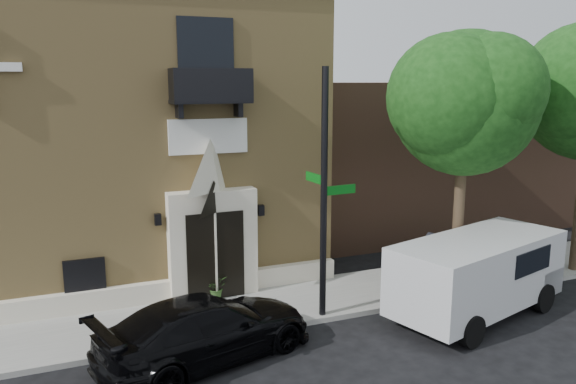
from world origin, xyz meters
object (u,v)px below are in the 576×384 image
Objects in this scene: fire_hydrant at (427,283)px; cargo_van at (482,272)px; black_sedan at (207,329)px; pedestrian_near at (428,256)px; dumpster at (516,259)px; street_sign at (324,195)px.

cargo_van is at bearing -60.02° from fire_hydrant.
black_sedan is 8.13m from pedestrian_near.
cargo_van is 1.74m from fire_hydrant.
pedestrian_near is at bearing 138.09° from dumpster.
fire_hydrant is at bearing 48.82° from pedestrian_near.
street_sign is 7.51m from dumpster.
street_sign is (3.51, 1.05, 2.74)m from black_sedan.
black_sedan is 0.79× the size of street_sign.
fire_hydrant is at bearing -3.52° from street_sign.
street_sign reaches higher than black_sedan.
dumpster is (10.52, 1.24, 0.06)m from black_sedan.
black_sedan is 10.59m from dumpster.
fire_hydrant is at bearing 160.48° from dumpster.
black_sedan is 2.28× the size of dumpster.
cargo_van is 5.00m from street_sign.
street_sign is at bearing 159.58° from dumpster.
cargo_van reaches higher than black_sedan.
black_sedan is 7.79m from cargo_van.
fire_hydrant is 3.56m from dumpster.
black_sedan is 4.58m from street_sign.
street_sign is 4.55m from fire_hydrant.
cargo_van reaches higher than pedestrian_near.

